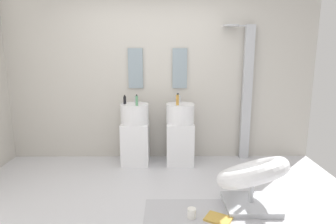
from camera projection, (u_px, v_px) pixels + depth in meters
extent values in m
cube|color=silver|center=(155.00, 210.00, 3.16)|extent=(4.80, 3.60, 0.04)
cube|color=beige|center=(158.00, 75.00, 4.51)|extent=(4.80, 0.10, 2.60)
cube|color=white|center=(135.00, 143.00, 4.37)|extent=(0.40, 0.40, 0.63)
cylinder|color=white|center=(135.00, 114.00, 4.28)|extent=(0.41, 0.41, 0.29)
cylinder|color=#B7BABF|center=(135.00, 99.00, 4.35)|extent=(0.02, 0.02, 0.10)
cube|color=white|center=(180.00, 143.00, 4.37)|extent=(0.40, 0.40, 0.63)
cylinder|color=white|center=(180.00, 113.00, 4.28)|extent=(0.41, 0.41, 0.29)
cylinder|color=#B7BABF|center=(180.00, 99.00, 4.35)|extent=(0.02, 0.02, 0.10)
cube|color=#8C9EA8|center=(136.00, 68.00, 4.41)|extent=(0.22, 0.03, 0.60)
cube|color=#8C9EA8|center=(180.00, 68.00, 4.42)|extent=(0.22, 0.03, 0.60)
cube|color=#B7BABF|center=(247.00, 94.00, 4.45)|extent=(0.14, 0.08, 2.05)
cylinder|color=#B7BABF|center=(241.00, 26.00, 4.23)|extent=(0.30, 0.02, 0.02)
cylinder|color=#B7BABF|center=(231.00, 26.00, 4.20)|extent=(0.24, 0.24, 0.02)
cube|color=#B7BABF|center=(250.00, 204.00, 3.18)|extent=(0.56, 0.50, 0.06)
cylinder|color=#B7BABF|center=(251.00, 190.00, 3.14)|extent=(0.05, 0.05, 0.34)
torus|color=white|center=(252.00, 172.00, 3.10)|extent=(1.10, 1.10, 0.49)
cube|color=#B2B2B7|center=(201.00, 215.00, 3.01)|extent=(1.18, 0.65, 0.01)
cube|color=gold|center=(218.00, 219.00, 2.92)|extent=(0.31, 0.29, 0.02)
cylinder|color=white|center=(192.00, 213.00, 2.94)|extent=(0.09, 0.09, 0.10)
cylinder|color=black|center=(125.00, 100.00, 4.24)|extent=(0.04, 0.04, 0.11)
cylinder|color=black|center=(125.00, 96.00, 4.23)|extent=(0.02, 0.02, 0.02)
cylinder|color=#C68C38|center=(177.00, 100.00, 4.14)|extent=(0.04, 0.04, 0.15)
cylinder|color=black|center=(178.00, 94.00, 4.12)|extent=(0.02, 0.02, 0.02)
cylinder|color=#59996B|center=(137.00, 101.00, 4.11)|extent=(0.04, 0.04, 0.14)
cylinder|color=black|center=(137.00, 95.00, 4.09)|extent=(0.02, 0.02, 0.02)
cylinder|color=silver|center=(178.00, 98.00, 4.37)|extent=(0.05, 0.05, 0.12)
cylinder|color=black|center=(178.00, 94.00, 4.35)|extent=(0.03, 0.03, 0.02)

